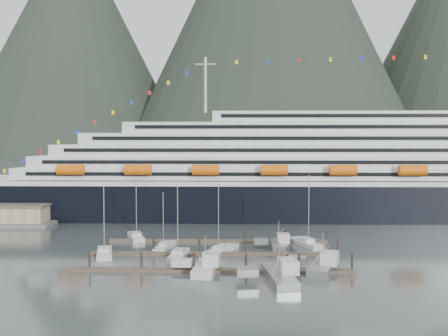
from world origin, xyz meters
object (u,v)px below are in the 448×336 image
(trawler_b, at_px, (205,267))
(trawler_d, at_px, (322,265))
(cruise_ship, at_px, (343,176))
(trawler_c, at_px, (278,275))
(sailboat_d, at_px, (221,250))
(sailboat_e, at_px, (136,237))
(sailboat_a, at_px, (104,254))
(trawler_e, at_px, (278,244))
(sailboat_g, at_px, (306,243))
(sailboat_c, at_px, (179,256))
(sailboat_b, at_px, (165,247))

(trawler_b, distance_m, trawler_d, 20.06)
(trawler_b, height_order, trawler_d, trawler_d)
(cruise_ship, distance_m, trawler_c, 74.79)
(sailboat_d, bearing_deg, trawler_c, -126.70)
(cruise_ship, relative_size, sailboat_e, 14.36)
(sailboat_a, bearing_deg, trawler_d, -118.31)
(sailboat_e, bearing_deg, trawler_e, -125.03)
(sailboat_d, bearing_deg, sailboat_e, 83.38)
(cruise_ship, height_order, sailboat_g, cruise_ship)
(cruise_ship, height_order, trawler_d, cruise_ship)
(sailboat_d, xyz_separation_m, sailboat_e, (-19.74, 13.54, 0.00))
(cruise_ship, distance_m, trawler_b, 75.25)
(sailboat_g, distance_m, trawler_b, 30.49)
(sailboat_c, height_order, trawler_e, sailboat_c)
(sailboat_c, relative_size, trawler_e, 1.52)
(sailboat_b, bearing_deg, sailboat_g, -73.83)
(sailboat_a, relative_size, sailboat_e, 0.96)
(sailboat_b, distance_m, trawler_e, 23.43)
(sailboat_d, bearing_deg, trawler_e, -40.00)
(sailboat_a, xyz_separation_m, sailboat_e, (2.69, 17.25, -0.01))
(trawler_c, bearing_deg, sailboat_e, 33.66)
(sailboat_e, height_order, trawler_e, sailboat_e)
(trawler_c, bearing_deg, cruise_ship, -26.13)
(sailboat_a, bearing_deg, sailboat_g, -88.50)
(sailboat_a, distance_m, trawler_b, 23.49)
(trawler_b, xyz_separation_m, trawler_d, (19.99, 1.64, 0.01))
(sailboat_e, xyz_separation_m, trawler_b, (17.47, -29.29, 0.45))
(sailboat_a, bearing_deg, sailboat_d, -94.39)
(trawler_c, distance_m, trawler_e, 25.44)
(sailboat_c, relative_size, sailboat_e, 1.00)
(sailboat_a, xyz_separation_m, sailboat_c, (14.56, -1.41, -0.00))
(trawler_d, bearing_deg, sailboat_a, 93.49)
(cruise_ship, xyz_separation_m, sailboat_b, (-45.49, -46.49, -11.64))
(trawler_d, xyz_separation_m, trawler_e, (-6.07, 18.87, -0.07))
(trawler_e, bearing_deg, sailboat_a, 103.45)
(trawler_d, bearing_deg, trawler_b, 112.69)
(sailboat_e, distance_m, trawler_d, 46.57)
(cruise_ship, height_order, sailboat_e, cruise_ship)
(trawler_c, xyz_separation_m, trawler_e, (1.83, 25.37, -0.08))
(cruise_ship, xyz_separation_m, trawler_e, (-22.14, -44.59, -11.22))
(sailboat_g, bearing_deg, trawler_d, 158.22)
(sailboat_c, bearing_deg, sailboat_g, -60.07)
(sailboat_b, bearing_deg, sailboat_a, 129.09)
(sailboat_e, relative_size, trawler_e, 1.52)
(sailboat_a, distance_m, sailboat_e, 17.46)
(sailboat_e, relative_size, sailboat_g, 0.94)
(sailboat_b, bearing_deg, trawler_b, -145.48)
(sailboat_b, relative_size, trawler_e, 1.26)
(sailboat_b, height_order, sailboat_g, sailboat_g)
(sailboat_e, bearing_deg, sailboat_a, 151.73)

